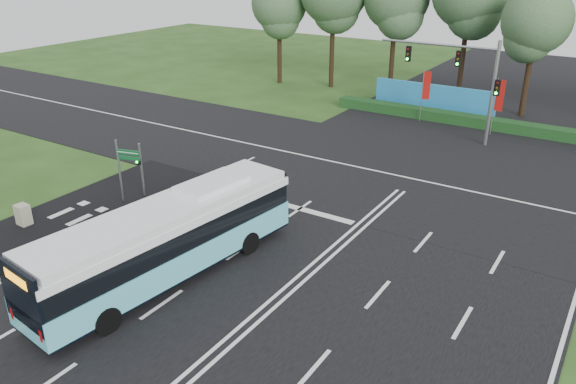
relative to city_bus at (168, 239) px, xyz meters
The scene contains 15 objects.
ground 5.77m from the city_bus, 36.99° to the left, with size 120.00×120.00×0.00m, color #244517.
road_main 5.77m from the city_bus, 36.99° to the left, with size 20.00×120.00×0.04m, color black.
road_cross 16.02m from the city_bus, 73.98° to the left, with size 120.00×14.00×0.05m, color black.
bike_path 8.29m from the city_bus, behind, with size 5.00×18.00×0.06m, color black.
kerb_strip 5.95m from the city_bus, behind, with size 0.25×18.00×0.12m, color gray.
city_bus is the anchor object (origin of this frame).
pedestrian_signal 8.63m from the city_bus, 143.15° to the left, with size 0.25×0.40×3.01m.
street_sign 8.11m from the city_bus, 149.29° to the left, with size 1.32×0.41×3.47m.
utility_cabinet 9.33m from the city_bus, behind, with size 0.65×0.54×1.08m, color #A9A388.
banner_flag_left 26.98m from the city_bus, 88.30° to the left, with size 0.58×0.16×3.97m.
banner_flag_mid 27.09m from the city_bus, 76.54° to the left, with size 0.61×0.11×4.11m.
traffic_light_gantry 24.43m from the city_bus, 79.06° to the left, with size 8.41×0.28×7.00m.
hedge 28.19m from the city_bus, 81.02° to the left, with size 22.00×1.20×0.80m, color #133616.
blue_hoarding 30.32m from the city_bus, 89.25° to the left, with size 10.00×0.30×2.20m, color #2280BC.
eucalyptus_row 35.54m from the city_bus, 76.80° to the left, with size 52.12×8.98×12.75m.
Camera 1 is at (10.23, -17.32, 12.41)m, focal length 35.00 mm.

